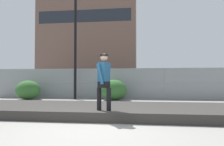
% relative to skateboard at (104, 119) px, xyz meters
% --- Properties ---
extents(ground_plane, '(120.00, 120.00, 0.00)m').
position_rel_skateboard_xyz_m(ground_plane, '(-0.13, -1.08, -0.06)').
color(ground_plane, gray).
extents(gravel_berm, '(12.23, 3.02, 0.29)m').
position_rel_skateboard_xyz_m(gravel_berm, '(-0.13, 1.12, 0.09)').
color(gravel_berm, '#33302D').
rests_on(gravel_berm, ground_plane).
extents(skateboard, '(0.82, 0.43, 0.07)m').
position_rel_skateboard_xyz_m(skateboard, '(0.00, 0.00, 0.00)').
color(skateboard, '#2D608C').
rests_on(skateboard, ground_plane).
extents(skater, '(0.72, 0.62, 1.85)m').
position_rel_skateboard_xyz_m(skater, '(-0.00, 0.00, 1.07)').
color(skater, '#B2ADA8').
rests_on(skater, skateboard).
extents(chain_fence, '(16.06, 0.06, 1.85)m').
position_rel_skateboard_xyz_m(chain_fence, '(-0.13, 6.82, 0.87)').
color(chain_fence, gray).
rests_on(chain_fence, ground_plane).
extents(street_lamp, '(0.44, 0.44, 7.23)m').
position_rel_skateboard_xyz_m(street_lamp, '(-2.76, 6.15, 4.40)').
color(street_lamp, black).
rests_on(street_lamp, ground_plane).
extents(parked_car_near, '(4.48, 2.10, 1.66)m').
position_rel_skateboard_xyz_m(parked_car_near, '(-2.41, 10.34, 0.78)').
color(parked_car_near, '#566B4C').
rests_on(parked_car_near, ground_plane).
extents(parked_car_mid, '(4.49, 2.13, 1.66)m').
position_rel_skateboard_xyz_m(parked_car_mid, '(3.61, 9.96, 0.78)').
color(parked_car_mid, maroon).
rests_on(parked_car_mid, ground_plane).
extents(library_building, '(20.71, 11.60, 22.49)m').
position_rel_skateboard_xyz_m(library_building, '(-10.02, 40.87, 11.19)').
color(library_building, brown).
rests_on(library_building, ground_plane).
extents(shrub_left, '(1.44, 1.18, 1.11)m').
position_rel_skateboard_xyz_m(shrub_left, '(-5.48, 5.73, 0.50)').
color(shrub_left, '#2D5B28').
rests_on(shrub_left, ground_plane).
extents(shrub_center, '(1.50, 1.23, 1.16)m').
position_rel_skateboard_xyz_m(shrub_center, '(-0.44, 5.95, 0.52)').
color(shrub_center, '#2D5B28').
rests_on(shrub_center, ground_plane).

